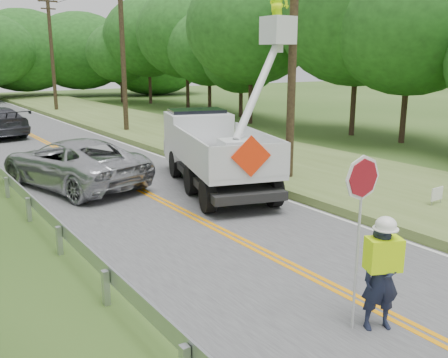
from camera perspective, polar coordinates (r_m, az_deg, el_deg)
ground at (r=9.43m, az=22.02°, el=-16.27°), size 140.00×140.00×0.00m
road at (r=20.12m, az=-13.01°, el=0.39°), size 7.20×96.00×0.03m
utility_poles at (r=24.48m, az=-5.13°, el=15.44°), size 1.60×43.30×10.00m
tall_grass_verge at (r=23.54m, az=3.24°, el=3.01°), size 7.00×96.00×0.30m
treeline_right at (r=37.08m, az=3.93°, el=16.66°), size 11.26×51.15×11.63m
flagger at (r=8.81m, az=17.93°, el=-10.01°), size 1.17×0.70×3.07m
bucket_truck at (r=18.34m, az=-1.28°, el=4.56°), size 4.58×7.77×7.16m
suv_silver at (r=18.65m, az=-17.25°, el=1.87°), size 4.45×6.86×1.76m
yard_sign at (r=16.04m, az=23.64°, el=-1.70°), size 0.57×0.04×0.82m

